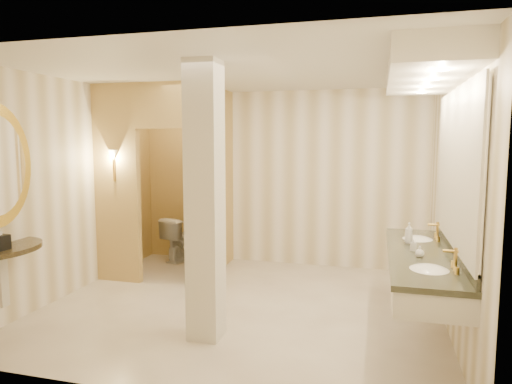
% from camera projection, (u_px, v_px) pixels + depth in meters
% --- Properties ---
extents(floor, '(4.50, 4.50, 0.00)m').
position_uv_depth(floor, '(242.00, 306.00, 5.39)').
color(floor, silver).
rests_on(floor, ground).
extents(ceiling, '(4.50, 4.50, 0.00)m').
position_uv_depth(ceiling, '(241.00, 73.00, 5.08)').
color(ceiling, silver).
rests_on(ceiling, wall_back).
extents(wall_back, '(4.50, 0.02, 2.70)m').
position_uv_depth(wall_back, '(278.00, 178.00, 7.16)').
color(wall_back, white).
rests_on(wall_back, floor).
extents(wall_front, '(4.50, 0.02, 2.70)m').
position_uv_depth(wall_front, '(162.00, 223.00, 3.32)').
color(wall_front, white).
rests_on(wall_front, floor).
extents(wall_left, '(0.02, 4.00, 2.70)m').
position_uv_depth(wall_left, '(73.00, 187.00, 5.82)').
color(wall_left, white).
rests_on(wall_left, floor).
extents(wall_right, '(0.02, 4.00, 2.70)m').
position_uv_depth(wall_right, '(452.00, 199.00, 4.66)').
color(wall_right, white).
rests_on(wall_right, floor).
extents(toilet_closet, '(1.50, 1.55, 2.70)m').
position_uv_depth(toilet_closet, '(186.00, 180.00, 6.46)').
color(toilet_closet, tan).
rests_on(toilet_closet, floor).
extents(wall_sconce, '(0.14, 0.14, 0.42)m').
position_uv_depth(wall_sconce, '(113.00, 156.00, 6.11)').
color(wall_sconce, gold).
rests_on(wall_sconce, toilet_closet).
extents(vanity, '(0.75, 2.46, 2.09)m').
position_uv_depth(vanity, '(429.00, 174.00, 4.31)').
color(vanity, beige).
rests_on(vanity, floor).
extents(pillar, '(0.31, 0.31, 2.70)m').
position_uv_depth(pillar, '(205.00, 203.00, 4.40)').
color(pillar, beige).
rests_on(pillar, floor).
extents(tissue_box, '(0.16, 0.16, 0.15)m').
position_uv_depth(tissue_box, '(0.00, 242.00, 4.48)').
color(tissue_box, black).
rests_on(tissue_box, console_shelf).
extents(toilet, '(0.60, 0.79, 0.71)m').
position_uv_depth(toilet, '(183.00, 238.00, 7.43)').
color(toilet, white).
rests_on(toilet, floor).
extents(soap_bottle_a, '(0.05, 0.06, 0.12)m').
position_uv_depth(soap_bottle_a, '(413.00, 245.00, 4.45)').
color(soap_bottle_a, beige).
rests_on(soap_bottle_a, vanity).
extents(soap_bottle_b, '(0.09, 0.09, 0.10)m').
position_uv_depth(soap_bottle_b, '(420.00, 252.00, 4.21)').
color(soap_bottle_b, silver).
rests_on(soap_bottle_b, vanity).
extents(soap_bottle_c, '(0.10, 0.11, 0.22)m').
position_uv_depth(soap_bottle_c, '(409.00, 233.00, 4.76)').
color(soap_bottle_c, '#C6B28C').
rests_on(soap_bottle_c, vanity).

